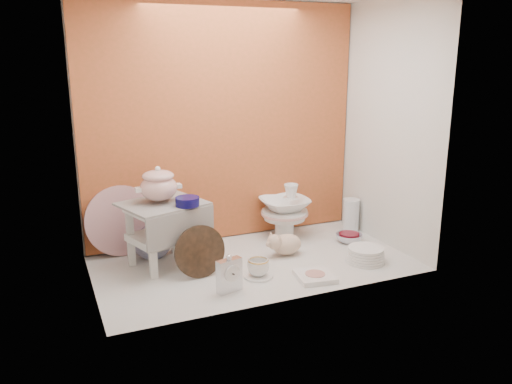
# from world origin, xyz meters

# --- Properties ---
(ground) EXTENTS (1.80, 1.80, 0.00)m
(ground) POSITION_xyz_m (0.00, 0.00, 0.00)
(ground) COLOR silver
(ground) RESTS_ON ground
(niche_shell) EXTENTS (1.86, 1.03, 1.53)m
(niche_shell) POSITION_xyz_m (0.00, 0.18, 0.93)
(niche_shell) COLOR #C05630
(niche_shell) RESTS_ON ground
(step_stool) EXTENTS (0.52, 0.48, 0.37)m
(step_stool) POSITION_xyz_m (-0.48, 0.18, 0.19)
(step_stool) COLOR silver
(step_stool) RESTS_ON ground
(soup_tureen) EXTENTS (0.26, 0.26, 0.21)m
(soup_tureen) POSITION_xyz_m (-0.49, 0.21, 0.47)
(soup_tureen) COLOR white
(soup_tureen) RESTS_ON step_stool
(cobalt_bowl) EXTENTS (0.18, 0.18, 0.05)m
(cobalt_bowl) POSITION_xyz_m (-0.37, 0.07, 0.39)
(cobalt_bowl) COLOR #0D0949
(cobalt_bowl) RESTS_ON step_stool
(floral_platter) EXTENTS (0.43, 0.12, 0.42)m
(floral_platter) POSITION_xyz_m (-0.68, 0.45, 0.21)
(floral_platter) COLOR silver
(floral_platter) RESTS_ON ground
(blue_white_vase) EXTENTS (0.25, 0.25, 0.25)m
(blue_white_vase) POSITION_xyz_m (-0.52, 0.34, 0.12)
(blue_white_vase) COLOR white
(blue_white_vase) RESTS_ON ground
(lacquer_tray) EXTENTS (0.29, 0.09, 0.29)m
(lacquer_tray) POSITION_xyz_m (-0.34, -0.06, 0.14)
(lacquer_tray) COLOR black
(lacquer_tray) RESTS_ON ground
(mantel_clock) EXTENTS (0.14, 0.08, 0.20)m
(mantel_clock) POSITION_xyz_m (-0.26, -0.30, 0.10)
(mantel_clock) COLOR silver
(mantel_clock) RESTS_ON ground
(plush_pig) EXTENTS (0.27, 0.22, 0.14)m
(plush_pig) POSITION_xyz_m (0.23, 0.04, 0.07)
(plush_pig) COLOR #CBAA8F
(plush_pig) RESTS_ON ground
(teacup_saucer) EXTENTS (0.21, 0.21, 0.01)m
(teacup_saucer) POSITION_xyz_m (-0.06, -0.19, 0.01)
(teacup_saucer) COLOR white
(teacup_saucer) RESTS_ON ground
(gold_rim_teacup) EXTENTS (0.15, 0.15, 0.09)m
(gold_rim_teacup) POSITION_xyz_m (-0.06, -0.19, 0.06)
(gold_rim_teacup) COLOR white
(gold_rim_teacup) RESTS_ON teacup_saucer
(lattice_dish) EXTENTS (0.22, 0.22, 0.03)m
(lattice_dish) POSITION_xyz_m (0.22, -0.33, 0.01)
(lattice_dish) COLOR white
(lattice_dish) RESTS_ON ground
(dinner_plate_stack) EXTENTS (0.30, 0.30, 0.09)m
(dinner_plate_stack) POSITION_xyz_m (0.60, -0.24, 0.04)
(dinner_plate_stack) COLOR white
(dinner_plate_stack) RESTS_ON ground
(crystal_bowl) EXTENTS (0.19, 0.19, 0.05)m
(crystal_bowl) POSITION_xyz_m (0.70, 0.08, 0.03)
(crystal_bowl) COLOR silver
(crystal_bowl) RESTS_ON ground
(clear_glass_vase) EXTENTS (0.14, 0.14, 0.22)m
(clear_glass_vase) POSITION_xyz_m (0.83, 0.27, 0.11)
(clear_glass_vase) COLOR silver
(clear_glass_vase) RESTS_ON ground
(porcelain_tower) EXTENTS (0.36, 0.36, 0.36)m
(porcelain_tower) POSITION_xyz_m (0.36, 0.33, 0.18)
(porcelain_tower) COLOR white
(porcelain_tower) RESTS_ON ground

